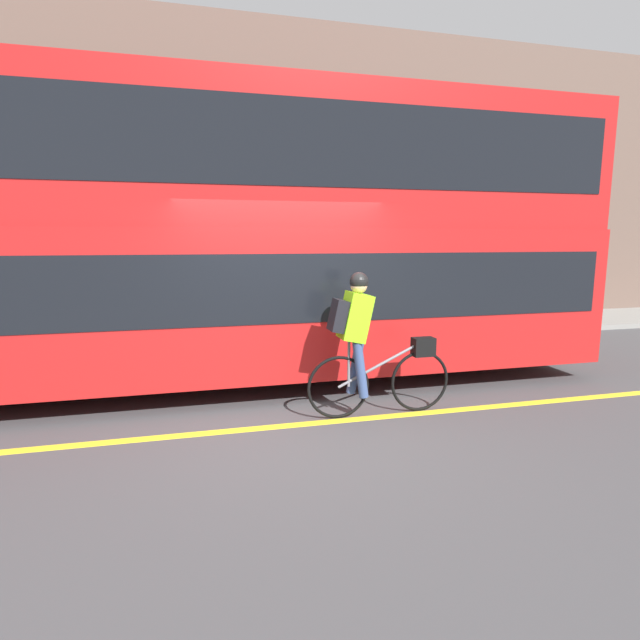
{
  "coord_description": "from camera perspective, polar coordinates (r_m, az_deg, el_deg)",
  "views": [
    {
      "loc": [
        -1.05,
        -5.35,
        2.05
      ],
      "look_at": [
        0.52,
        0.78,
        1.03
      ],
      "focal_mm": 28.0,
      "sensor_mm": 36.0,
      "label": 1
    }
  ],
  "objects": [
    {
      "name": "cyclist_on_bike",
      "position": [
        5.76,
        5.3,
        -2.34
      ],
      "size": [
        1.76,
        0.32,
        1.69
      ],
      "color": "black",
      "rests_on": "ground_plane"
    },
    {
      "name": "sidewalk_curb",
      "position": [
        10.61,
        -8.44,
        -1.72
      ],
      "size": [
        60.0,
        2.26,
        0.11
      ],
      "color": "gray",
      "rests_on": "ground_plane"
    },
    {
      "name": "trash_bin",
      "position": [
        10.82,
        -30.81,
        -0.09
      ],
      "size": [
        0.6,
        0.6,
        0.87
      ],
      "color": "#262628",
      "rests_on": "sidewalk_curb"
    },
    {
      "name": "bus",
      "position": [
        7.17,
        -9.63,
        10.15
      ],
      "size": [
        10.19,
        2.58,
        3.97
      ],
      "color": "black",
      "rests_on": "ground_plane"
    },
    {
      "name": "building_facade",
      "position": [
        11.77,
        -9.52,
        15.74
      ],
      "size": [
        60.0,
        0.3,
        6.83
      ],
      "color": "brown",
      "rests_on": "ground_plane"
    },
    {
      "name": "ground_plane",
      "position": [
        5.82,
        -3.09,
        -11.43
      ],
      "size": [
        80.0,
        80.0,
        0.0
      ],
      "primitive_type": "plane",
      "color": "#424244"
    },
    {
      "name": "road_center_line",
      "position": [
        5.69,
        -2.81,
        -11.88
      ],
      "size": [
        50.0,
        0.14,
        0.01
      ],
      "primitive_type": "cube",
      "color": "yellow",
      "rests_on": "ground_plane"
    }
  ]
}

